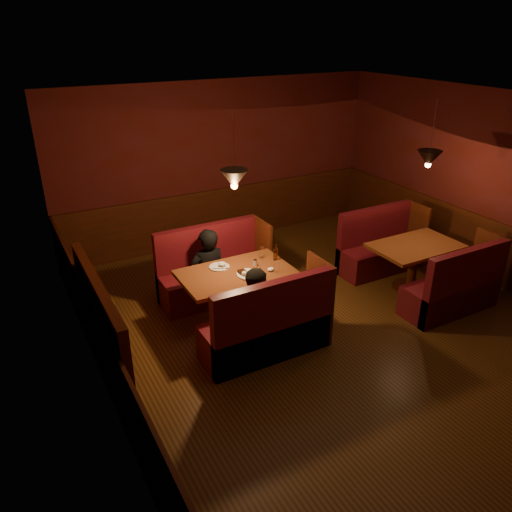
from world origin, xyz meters
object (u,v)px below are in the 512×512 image
main_bench_far (213,275)px  second_table (414,256)px  second_bench_far (379,250)px  diner_a (207,256)px  main_table (237,284)px  diner_b (259,296)px  second_bench_near (455,291)px  main_bench_near (270,330)px

main_bench_far → second_table: (2.77, -1.25, 0.20)m
second_bench_far → diner_a: (-2.95, 0.30, 0.43)m
main_table → diner_b: 0.58m
main_table → second_bench_near: (2.81, -1.21, -0.28)m
second_table → diner_b: diner_b is taller
second_bench_far → main_bench_far: bearing=170.6°
main_bench_far → diner_a: size_ratio=1.06×
diner_b → diner_a: bearing=113.5°
main_table → second_bench_near: second_bench_near is taller
main_table → second_table: 2.81m
main_table → second_table: (2.78, -0.42, -0.06)m
second_table → diner_b: (-2.77, -0.16, 0.15)m
second_bench_far → diner_b: bearing=-161.3°
main_bench_far → main_bench_near: same height
second_bench_near → diner_a: diner_a is taller
main_bench_near → second_bench_far: bearing=23.3°
main_table → second_table: bearing=-8.5°
main_bench_far → second_table: 3.04m
main_bench_near → second_table: 2.80m
second_table → diner_b: size_ratio=0.94×
main_bench_far → second_table: bearing=-24.4°
second_table → diner_a: (-2.92, 1.09, 0.21)m
second_bench_far → second_bench_near: 1.58m
main_bench_far → second_bench_far: bearing=-9.4°
second_table → main_bench_near: bearing=-171.4°
main_bench_near → second_bench_near: size_ratio=1.11×
main_bench_near → second_table: (2.77, 0.42, 0.20)m
main_bench_far → second_bench_near: bearing=-36.1°
main_table → diner_a: size_ratio=0.96×
main_table → second_bench_far: second_bench_far is taller
second_bench_far → second_table: bearing=-92.2°
second_table → second_bench_far: size_ratio=0.90×
diner_b → main_table: bearing=107.9°
second_bench_near → diner_a: (-2.95, 1.87, 0.43)m
second_bench_near → diner_b: size_ratio=1.04×
diner_b → main_bench_near: bearing=-72.0°
main_bench_far → second_table: main_bench_far is taller
second_bench_near → diner_b: (-2.80, 0.63, 0.37)m
main_bench_far → main_bench_near: (0.00, -1.67, 0.00)m
second_table → diner_a: diner_a is taller
main_table → main_bench_near: main_bench_near is taller
main_bench_far → second_bench_near: main_bench_far is taller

